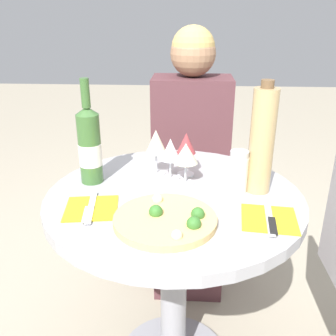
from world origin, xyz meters
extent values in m
cylinder|color=gray|center=(0.00, 0.00, 0.36)|extent=(0.09, 0.09, 0.67)
cylinder|color=#9E9EA3|center=(0.00, 0.00, 0.71)|extent=(0.81, 0.81, 0.04)
cylinder|color=#ADADB2|center=(0.05, 0.68, 0.01)|extent=(0.33, 0.33, 0.01)
cylinder|color=#ADADB2|center=(0.05, 0.68, 0.22)|extent=(0.06, 0.06, 0.44)
cube|color=#ADADB2|center=(0.05, 0.68, 0.45)|extent=(0.37, 0.37, 0.03)
cube|color=#ADADB2|center=(0.05, 0.85, 0.67)|extent=(0.37, 0.02, 0.40)
cube|color=#512D33|center=(0.05, 0.51, 0.23)|extent=(0.31, 0.35, 0.47)
cube|color=#512D33|center=(0.05, 0.68, 0.73)|extent=(0.37, 0.23, 0.52)
sphere|color=#997051|center=(0.05, 0.68, 1.09)|extent=(0.20, 0.20, 0.20)
sphere|color=tan|center=(0.05, 0.68, 1.12)|extent=(0.19, 0.19, 0.19)
cylinder|color=#DBB26B|center=(-0.02, -0.18, 0.74)|extent=(0.28, 0.28, 0.02)
sphere|color=beige|center=(0.02, -0.28, 0.76)|extent=(0.03, 0.03, 0.03)
sphere|color=#336B28|center=(-0.04, -0.17, 0.76)|extent=(0.04, 0.04, 0.04)
sphere|color=#336B28|center=(0.07, -0.18, 0.76)|extent=(0.04, 0.04, 0.04)
sphere|color=beige|center=(-0.04, -0.09, 0.76)|extent=(0.03, 0.03, 0.03)
sphere|color=#336B28|center=(0.06, -0.23, 0.76)|extent=(0.04, 0.04, 0.04)
cylinder|color=#38602D|center=(-0.28, 0.08, 0.85)|extent=(0.07, 0.07, 0.23)
cone|color=#38602D|center=(-0.28, 0.08, 0.98)|extent=(0.07, 0.07, 0.03)
cylinder|color=#38602D|center=(-0.28, 0.08, 1.03)|extent=(0.03, 0.03, 0.09)
cylinder|color=silver|center=(-0.28, 0.08, 0.83)|extent=(0.08, 0.08, 0.07)
cylinder|color=tan|center=(0.27, 0.04, 0.90)|extent=(0.08, 0.08, 0.33)
cylinder|color=brown|center=(0.27, 0.04, 1.07)|extent=(0.04, 0.04, 0.02)
cylinder|color=silver|center=(0.20, 0.03, 0.79)|extent=(0.06, 0.06, 0.12)
cylinder|color=#B2B2B7|center=(0.20, 0.03, 0.86)|extent=(0.06, 0.06, 0.02)
cylinder|color=silver|center=(-0.02, 0.12, 0.73)|extent=(0.06, 0.06, 0.00)
cylinder|color=silver|center=(-0.02, 0.12, 0.77)|extent=(0.01, 0.01, 0.07)
cone|color=silver|center=(-0.02, 0.12, 0.84)|extent=(0.07, 0.07, 0.07)
cylinder|color=silver|center=(0.03, 0.08, 0.73)|extent=(0.06, 0.06, 0.00)
cylinder|color=silver|center=(0.03, 0.08, 0.77)|extent=(0.01, 0.01, 0.07)
cone|color=beige|center=(0.03, 0.08, 0.84)|extent=(0.08, 0.08, 0.07)
cylinder|color=silver|center=(0.03, 0.15, 0.73)|extent=(0.06, 0.06, 0.00)
cylinder|color=silver|center=(0.03, 0.15, 0.77)|extent=(0.01, 0.01, 0.08)
cone|color=#9E383D|center=(0.03, 0.15, 0.85)|extent=(0.07, 0.07, 0.07)
cylinder|color=silver|center=(-0.07, 0.15, 0.73)|extent=(0.06, 0.06, 0.00)
cylinder|color=silver|center=(-0.07, 0.15, 0.77)|extent=(0.01, 0.01, 0.08)
cone|color=beige|center=(-0.07, 0.15, 0.85)|extent=(0.07, 0.07, 0.08)
cube|color=yellow|center=(-0.24, -0.11, 0.73)|extent=(0.17, 0.17, 0.00)
cube|color=silver|center=(-0.24, -0.11, 0.74)|extent=(0.04, 0.19, 0.00)
cube|color=silver|center=(-0.24, -0.16, 0.74)|extent=(0.03, 0.09, 0.00)
cube|color=yellow|center=(0.27, -0.14, 0.73)|extent=(0.17, 0.17, 0.00)
cube|color=silver|center=(0.27, -0.14, 0.74)|extent=(0.04, 0.19, 0.00)
cube|color=black|center=(0.27, -0.19, 0.74)|extent=(0.03, 0.09, 0.00)
camera|label=1|loc=(0.04, -1.06, 1.26)|focal=40.00mm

